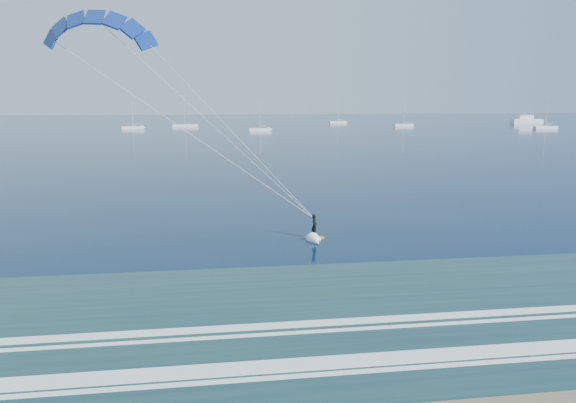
# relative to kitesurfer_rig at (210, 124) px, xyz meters

# --- Properties ---
(kitesurfer_rig) EXTENTS (21.68, 5.21, 18.30)m
(kitesurfer_rig) POSITION_rel_kitesurfer_rig_xyz_m (0.00, 0.00, 0.00)
(kitesurfer_rig) COLOR #C09116
(kitesurfer_rig) RESTS_ON ground
(motor_yacht) EXTENTS (15.95, 4.25, 6.46)m
(motor_yacht) POSITION_rel_kitesurfer_rig_xyz_m (156.96, 206.86, -7.76)
(motor_yacht) COLOR white
(motor_yacht) RESTS_ON ground
(sailboat_1) EXTENTS (8.37, 2.40, 11.54)m
(sailboat_1) POSITION_rel_kitesurfer_rig_xyz_m (-33.84, 179.88, -8.82)
(sailboat_1) COLOR white
(sailboat_1) RESTS_ON ground
(sailboat_2) EXTENTS (10.72, 2.40, 14.18)m
(sailboat_2) POSITION_rel_kitesurfer_rig_xyz_m (-13.78, 195.60, -8.80)
(sailboat_2) COLOR white
(sailboat_2) RESTS_ON ground
(sailboat_3) EXTENTS (8.07, 2.40, 11.29)m
(sailboat_3) POSITION_rel_kitesurfer_rig_xyz_m (16.65, 158.39, -8.82)
(sailboat_3) COLOR white
(sailboat_3) RESTS_ON ground
(sailboat_4) EXTENTS (8.65, 2.40, 11.77)m
(sailboat_4) POSITION_rel_kitesurfer_rig_xyz_m (62.52, 223.68, -8.82)
(sailboat_4) COLOR white
(sailboat_4) RESTS_ON ground
(sailboat_5) EXTENTS (8.54, 2.40, 11.68)m
(sailboat_5) POSITION_rel_kitesurfer_rig_xyz_m (84.28, 186.66, -8.82)
(sailboat_5) COLOR white
(sailboat_5) RESTS_ON ground
(sailboat_6) EXTENTS (9.86, 2.40, 13.20)m
(sailboat_6) POSITION_rel_kitesurfer_rig_xyz_m (135.26, 158.87, -8.81)
(sailboat_6) COLOR white
(sailboat_6) RESTS_ON ground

